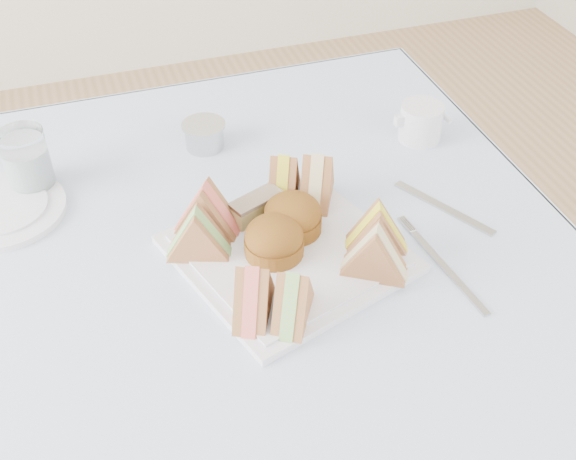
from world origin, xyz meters
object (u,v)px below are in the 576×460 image
object	(u,v)px
serving_plate	(288,254)
water_glass	(27,161)
creamer_jug	(421,122)
table	(237,421)

from	to	relation	value
serving_plate	water_glass	bearing A→B (deg)	122.11
creamer_jug	water_glass	bearing A→B (deg)	171.98
table	creamer_jug	xyz separation A→B (m)	(0.40, 0.20, 0.41)
serving_plate	creamer_jug	xyz separation A→B (m)	(0.31, 0.21, 0.03)
table	serving_plate	xyz separation A→B (m)	(0.09, -0.01, 0.38)
table	water_glass	xyz separation A→B (m)	(-0.24, 0.26, 0.43)
table	creamer_jug	size ratio (longest dim) A/B	12.39
water_glass	creamer_jug	distance (m)	0.64
table	water_glass	distance (m)	0.56
table	water_glass	bearing A→B (deg)	132.15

